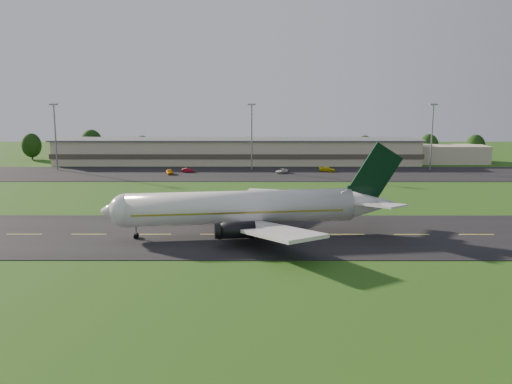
{
  "coord_description": "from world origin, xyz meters",
  "views": [
    {
      "loc": [
        6.71,
        -94.14,
        24.22
      ],
      "look_at": [
        6.49,
        8.0,
        6.0
      ],
      "focal_mm": 40.0,
      "sensor_mm": 36.0,
      "label": 1
    }
  ],
  "objects_px": {
    "airliner": "(246,208)",
    "terminal": "(256,152)",
    "service_vehicle_b": "(188,170)",
    "service_vehicle_d": "(327,169)",
    "light_mast_centre": "(252,129)",
    "service_vehicle_c": "(282,171)",
    "service_vehicle_a": "(170,172)",
    "light_mast_west": "(55,129)",
    "light_mast_east": "(432,129)"
  },
  "relations": [
    {
      "from": "light_mast_centre",
      "to": "service_vehicle_a",
      "type": "bearing_deg",
      "value": -158.7
    },
    {
      "from": "service_vehicle_a",
      "to": "service_vehicle_b",
      "type": "bearing_deg",
      "value": 24.87
    },
    {
      "from": "service_vehicle_a",
      "to": "service_vehicle_d",
      "type": "distance_m",
      "value": 47.08
    },
    {
      "from": "light_mast_centre",
      "to": "light_mast_east",
      "type": "xyz_separation_m",
      "value": [
        55.0,
        0.0,
        0.0
      ]
    },
    {
      "from": "service_vehicle_a",
      "to": "service_vehicle_d",
      "type": "height_order",
      "value": "service_vehicle_a"
    },
    {
      "from": "light_mast_west",
      "to": "service_vehicle_b",
      "type": "bearing_deg",
      "value": -7.29
    },
    {
      "from": "service_vehicle_a",
      "to": "service_vehicle_d",
      "type": "bearing_deg",
      "value": -9.22
    },
    {
      "from": "service_vehicle_b",
      "to": "service_vehicle_c",
      "type": "bearing_deg",
      "value": -85.57
    },
    {
      "from": "service_vehicle_b",
      "to": "service_vehicle_d",
      "type": "distance_m",
      "value": 42.04
    },
    {
      "from": "terminal",
      "to": "service_vehicle_b",
      "type": "height_order",
      "value": "terminal"
    },
    {
      "from": "light_mast_west",
      "to": "service_vehicle_b",
      "type": "xyz_separation_m",
      "value": [
        40.85,
        -5.22,
        -12.03
      ]
    },
    {
      "from": "service_vehicle_a",
      "to": "terminal",
      "type": "bearing_deg",
      "value": 29.31
    },
    {
      "from": "terminal",
      "to": "service_vehicle_a",
      "type": "height_order",
      "value": "terminal"
    },
    {
      "from": "light_mast_west",
      "to": "light_mast_centre",
      "type": "height_order",
      "value": "same"
    },
    {
      "from": "terminal",
      "to": "service_vehicle_d",
      "type": "distance_m",
      "value": 29.51
    },
    {
      "from": "service_vehicle_d",
      "to": "service_vehicle_b",
      "type": "bearing_deg",
      "value": 114.3
    },
    {
      "from": "terminal",
      "to": "light_mast_west",
      "type": "relative_size",
      "value": 7.13
    },
    {
      "from": "light_mast_centre",
      "to": "service_vehicle_c",
      "type": "bearing_deg",
      "value": -36.4
    },
    {
      "from": "service_vehicle_c",
      "to": "light_mast_east",
      "type": "bearing_deg",
      "value": 51.81
    },
    {
      "from": "airliner",
      "to": "service_vehicle_b",
      "type": "bearing_deg",
      "value": 96.39
    },
    {
      "from": "light_mast_east",
      "to": "service_vehicle_d",
      "type": "distance_m",
      "value": 34.49
    },
    {
      "from": "light_mast_centre",
      "to": "service_vehicle_b",
      "type": "relative_size",
      "value": 5.53
    },
    {
      "from": "airliner",
      "to": "terminal",
      "type": "distance_m",
      "value": 96.08
    },
    {
      "from": "light_mast_east",
      "to": "service_vehicle_a",
      "type": "bearing_deg",
      "value": -173.26
    },
    {
      "from": "light_mast_east",
      "to": "light_mast_centre",
      "type": "bearing_deg",
      "value": 180.0
    },
    {
      "from": "terminal",
      "to": "service_vehicle_b",
      "type": "distance_m",
      "value": 29.86
    },
    {
      "from": "service_vehicle_c",
      "to": "service_vehicle_d",
      "type": "height_order",
      "value": "service_vehicle_d"
    },
    {
      "from": "terminal",
      "to": "service_vehicle_c",
      "type": "xyz_separation_m",
      "value": [
        7.7,
        -22.89,
        -3.26
      ]
    },
    {
      "from": "terminal",
      "to": "light_mast_east",
      "type": "xyz_separation_m",
      "value": [
        53.6,
        -16.18,
        8.75
      ]
    },
    {
      "from": "airliner",
      "to": "service_vehicle_d",
      "type": "xyz_separation_m",
      "value": [
        23.08,
        76.06,
        -3.85
      ]
    },
    {
      "from": "light_mast_centre",
      "to": "service_vehicle_c",
      "type": "height_order",
      "value": "light_mast_centre"
    },
    {
      "from": "light_mast_west",
      "to": "service_vehicle_c",
      "type": "bearing_deg",
      "value": -5.55
    },
    {
      "from": "service_vehicle_d",
      "to": "light_mast_east",
      "type": "bearing_deg",
      "value": -60.82
    },
    {
      "from": "light_mast_west",
      "to": "light_mast_east",
      "type": "height_order",
      "value": "same"
    },
    {
      "from": "airliner",
      "to": "service_vehicle_c",
      "type": "height_order",
      "value": "airliner"
    },
    {
      "from": "terminal",
      "to": "service_vehicle_d",
      "type": "bearing_deg",
      "value": -42.99
    },
    {
      "from": "airliner",
      "to": "terminal",
      "type": "relative_size",
      "value": 0.35
    },
    {
      "from": "light_mast_east",
      "to": "service_vehicle_a",
      "type": "distance_m",
      "value": 80.33
    },
    {
      "from": "terminal",
      "to": "light_mast_east",
      "type": "distance_m",
      "value": 56.67
    },
    {
      "from": "light_mast_centre",
      "to": "service_vehicle_b",
      "type": "distance_m",
      "value": 23.21
    },
    {
      "from": "light_mast_west",
      "to": "service_vehicle_d",
      "type": "bearing_deg",
      "value": -2.64
    },
    {
      "from": "service_vehicle_c",
      "to": "service_vehicle_d",
      "type": "xyz_separation_m",
      "value": [
        13.76,
        2.88,
        0.09
      ]
    },
    {
      "from": "light_mast_west",
      "to": "service_vehicle_b",
      "type": "relative_size",
      "value": 5.53
    },
    {
      "from": "airliner",
      "to": "service_vehicle_b",
      "type": "distance_m",
      "value": 77.13
    },
    {
      "from": "terminal",
      "to": "service_vehicle_b",
      "type": "relative_size",
      "value": 39.41
    },
    {
      "from": "airliner",
      "to": "light_mast_east",
      "type": "distance_m",
      "value": 97.44
    },
    {
      "from": "airliner",
      "to": "light_mast_west",
      "type": "bearing_deg",
      "value": 118.97
    },
    {
      "from": "service_vehicle_b",
      "to": "terminal",
      "type": "bearing_deg",
      "value": -36.4
    },
    {
      "from": "light_mast_east",
      "to": "terminal",
      "type": "bearing_deg",
      "value": 163.2
    },
    {
      "from": "terminal",
      "to": "service_vehicle_b",
      "type": "xyz_separation_m",
      "value": [
        -20.55,
        -21.41,
        -3.28
      ]
    }
  ]
}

